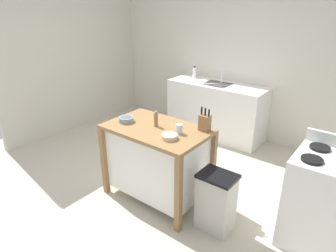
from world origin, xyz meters
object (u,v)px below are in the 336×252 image
kitchen_island (157,159)px  stove (323,202)px  bowl_stoneware_deep (126,119)px  sink_faucet (222,75)px  bowl_ceramic_small (169,136)px  pepper_grinder (156,119)px  knife_block (205,122)px  bottle_spray_cleaner (194,72)px  drinking_cup (179,129)px  trash_bin (216,202)px

kitchen_island → stove: stove is taller
bowl_stoneware_deep → sink_faucet: 2.20m
bowl_ceramic_small → pepper_grinder: bearing=152.3°
bowl_stoneware_deep → pepper_grinder: size_ratio=0.92×
bowl_stoneware_deep → sink_faucet: bearing=89.3°
knife_block → bowl_stoneware_deep: knife_block is taller
kitchen_island → knife_block: knife_block is taller
pepper_grinder → sink_faucet: sink_faucet is taller
bowl_ceramic_small → sink_faucet: size_ratio=0.73×
knife_block → stove: 1.33m
kitchen_island → sink_faucet: bearing=99.5°
sink_faucet → bottle_spray_cleaner: 0.52m
bowl_ceramic_small → drinking_cup: 0.17m
drinking_cup → bottle_spray_cleaner: 2.36m
bowl_stoneware_deep → pepper_grinder: pepper_grinder is taller
drinking_cup → pepper_grinder: (-0.31, -0.00, 0.03)m
drinking_cup → pepper_grinder: size_ratio=0.57×
trash_bin → pepper_grinder: bearing=174.3°
drinking_cup → stove: bearing=14.0°
trash_bin → stove: bearing=26.4°
pepper_grinder → bowl_ceramic_small: bearing=-27.7°
pepper_grinder → drinking_cup: bearing=0.0°
pepper_grinder → trash_bin: 1.07m
kitchen_island → pepper_grinder: size_ratio=6.30×
knife_block → sink_faucet: bearing=113.3°
drinking_cup → sink_faucet: bearing=107.0°
drinking_cup → bottle_spray_cleaner: bottle_spray_cleaner is taller
bowl_ceramic_small → sink_faucet: 2.34m
kitchen_island → bowl_ceramic_small: (0.28, -0.14, 0.42)m
knife_block → drinking_cup: knife_block is taller
kitchen_island → bottle_spray_cleaner: (-0.87, 2.07, 0.51)m
bowl_ceramic_small → trash_bin: 0.80m
stove → kitchen_island: bearing=-167.6°
bowl_stoneware_deep → stove: 2.14m
sink_faucet → stove: bearing=-40.8°
kitchen_island → bottle_spray_cleaner: bearing=112.8°
bowl_stoneware_deep → bottle_spray_cleaner: bearing=102.9°
bowl_stoneware_deep → stove: (2.04, 0.46, -0.46)m
pepper_grinder → bottle_spray_cleaner: size_ratio=0.87×
drinking_cup → pepper_grinder: bearing=-180.0°
bowl_ceramic_small → stove: size_ratio=0.16×
sink_faucet → trash_bin: bearing=-61.9°
kitchen_island → stove: size_ratio=1.10×
pepper_grinder → kitchen_island: bearing=-39.8°
kitchen_island → knife_block: 0.71m
bowl_ceramic_small → drinking_cup: drinking_cup is taller
kitchen_island → bottle_spray_cleaner: 2.31m
stove → trash_bin: bearing=-153.6°
drinking_cup → trash_bin: size_ratio=0.16×
kitchen_island → stove: bearing=12.4°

